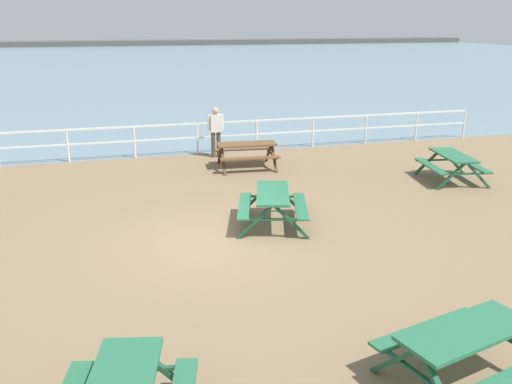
# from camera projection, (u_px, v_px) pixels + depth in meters

# --- Properties ---
(ground_plane) EXTENTS (30.00, 24.00, 0.20)m
(ground_plane) POSITION_uv_depth(u_px,v_px,m) (211.00, 246.00, 11.30)
(ground_plane) COLOR #846B4C
(sea_band) EXTENTS (142.00, 90.00, 0.01)m
(sea_band) POSITION_uv_depth(u_px,v_px,m) (119.00, 62.00, 59.76)
(sea_band) COLOR gray
(sea_band) RESTS_ON ground
(distant_shoreline) EXTENTS (142.00, 6.00, 1.80)m
(distant_shoreline) POSITION_uv_depth(u_px,v_px,m) (110.00, 46.00, 99.28)
(distant_shoreline) COLOR #4C4C47
(distant_shoreline) RESTS_ON ground
(seaward_railing) EXTENTS (23.07, 0.07, 1.08)m
(seaward_railing) POSITION_uv_depth(u_px,v_px,m) (166.00, 134.00, 18.17)
(seaward_railing) COLOR white
(seaward_railing) RESTS_ON ground
(picnic_table_near_left) EXTENTS (1.80, 2.03, 0.80)m
(picnic_table_near_left) POSITION_uv_depth(u_px,v_px,m) (453.00, 161.00, 15.37)
(picnic_table_near_left) COLOR #286B47
(picnic_table_near_left) RESTS_ON ground
(picnic_table_near_right) EXTENTS (2.11, 1.89, 0.80)m
(picnic_table_near_right) POSITION_uv_depth(u_px,v_px,m) (466.00, 343.00, 6.69)
(picnic_table_near_right) COLOR #286B47
(picnic_table_near_right) RESTS_ON ground
(picnic_table_far_left) EXTENTS (1.91, 1.67, 0.80)m
(picnic_table_far_left) POSITION_uv_depth(u_px,v_px,m) (247.00, 149.00, 16.76)
(picnic_table_far_left) COLOR brown
(picnic_table_far_left) RESTS_ON ground
(picnic_table_far_right) EXTENTS (1.95, 2.15, 0.80)m
(picnic_table_far_right) POSITION_uv_depth(u_px,v_px,m) (273.00, 200.00, 12.01)
(picnic_table_far_right) COLOR #286B47
(picnic_table_far_right) RESTS_ON ground
(visitor) EXTENTS (0.53, 0.23, 1.66)m
(visitor) POSITION_uv_depth(u_px,v_px,m) (216.00, 129.00, 18.00)
(visitor) COLOR #4C4233
(visitor) RESTS_ON ground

